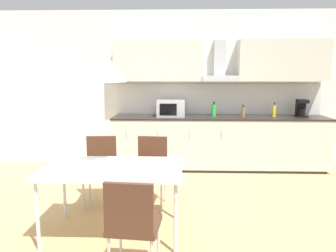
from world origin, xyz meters
The scene contains 15 objects.
ground_plane centered at (0.00, 0.00, -0.01)m, with size 9.29×7.49×0.02m, color tan.
wall_back centered at (0.00, 2.55, 1.39)m, with size 7.43×0.10×2.78m, color silver.
kitchen_counter centered at (1.09, 2.17, 0.47)m, with size 3.71×0.68×0.93m.
backsplash_tile centered at (1.09, 2.49, 1.20)m, with size 3.69×0.02×0.55m, color silver.
upper_wall_cabinets centered at (1.09, 2.33, 1.88)m, with size 3.69×0.40×0.71m.
microwave centered at (0.24, 2.17, 1.07)m, with size 0.48×0.35×0.28m.
coffee_maker centered at (2.49, 2.19, 1.08)m, with size 0.18×0.19×0.30m.
bottle_yellow centered at (2.02, 2.17, 1.03)m, with size 0.06×0.06×0.25m.
bottle_green centered at (0.98, 2.19, 1.03)m, with size 0.08×0.08×0.25m.
bottle_brown centered at (1.49, 2.15, 1.01)m, with size 0.07×0.07×0.21m.
dining_table centered at (-0.30, -0.28, 0.68)m, with size 1.42×0.85×0.73m.
chair_far_left centered at (-0.62, 0.53, 0.53)m, with size 0.42×0.42×0.87m.
chair_far_right centered at (0.03, 0.53, 0.53)m, with size 0.44×0.44×0.87m.
chair_near_right centered at (0.01, -1.08, 0.53)m, with size 0.44×0.44×0.87m.
pendant_lamp centered at (-0.30, -0.28, 1.70)m, with size 0.32×0.32×0.22m, color silver.
Camera 1 is at (0.37, -3.50, 1.68)m, focal length 35.00 mm.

